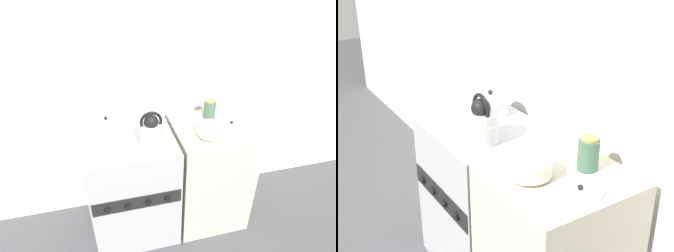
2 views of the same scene
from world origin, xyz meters
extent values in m
cube|color=silver|center=(0.00, 0.65, 1.25)|extent=(7.00, 0.06, 2.50)
cube|color=#B2B2B7|center=(0.00, 0.28, 0.45)|extent=(0.65, 0.57, 0.90)
cube|color=black|center=(0.00, 0.00, 0.56)|extent=(0.62, 0.01, 0.11)
cylinder|color=black|center=(-0.21, -0.01, 0.56)|extent=(0.04, 0.02, 0.04)
cylinder|color=black|center=(-0.07, -0.01, 0.56)|extent=(0.04, 0.02, 0.04)
cylinder|color=black|center=(0.07, -0.01, 0.56)|extent=(0.04, 0.02, 0.04)
cylinder|color=black|center=(0.21, -0.01, 0.56)|extent=(0.04, 0.02, 0.04)
cylinder|color=silver|center=(0.15, 0.18, 0.98)|extent=(0.18, 0.18, 0.16)
sphere|color=black|center=(0.15, 0.18, 1.08)|extent=(0.10, 0.10, 0.10)
torus|color=black|center=(0.15, 0.18, 1.08)|extent=(0.15, 0.02, 0.15)
cone|color=silver|center=(0.23, 0.18, 1.00)|extent=(0.09, 0.04, 0.07)
cylinder|color=silver|center=(-0.15, 0.41, 0.95)|extent=(0.20, 0.20, 0.10)
cylinder|color=silver|center=(-0.15, 0.41, 1.01)|extent=(0.21, 0.21, 0.01)
sphere|color=black|center=(-0.15, 0.41, 1.03)|extent=(0.03, 0.03, 0.03)
cylinder|color=beige|center=(0.58, 0.17, 0.92)|extent=(0.09, 0.09, 0.01)
cylinder|color=beige|center=(0.58, 0.17, 0.96)|extent=(0.20, 0.20, 0.07)
cylinder|color=#3F664C|center=(0.66, 0.42, 0.99)|extent=(0.10, 0.10, 0.14)
cylinder|color=#998C4C|center=(0.66, 0.42, 1.07)|extent=(0.08, 0.08, 0.01)
cylinder|color=silver|center=(0.79, 0.28, 0.92)|extent=(0.20, 0.20, 0.01)
sphere|color=black|center=(0.79, 0.28, 0.94)|extent=(0.02, 0.02, 0.02)
camera|label=1|loc=(-0.11, -1.31, 1.93)|focal=28.00mm
camera|label=2|loc=(2.00, -0.86, 1.96)|focal=50.00mm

